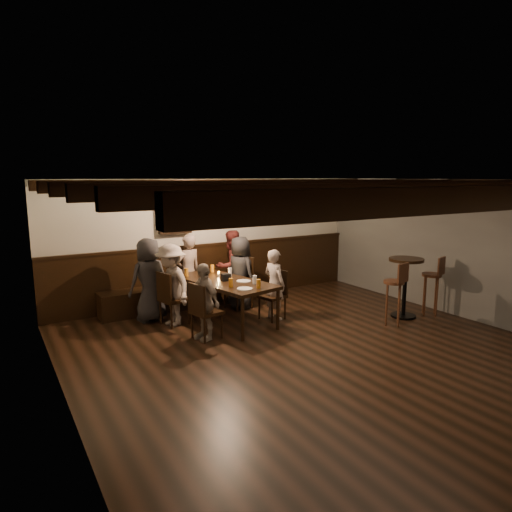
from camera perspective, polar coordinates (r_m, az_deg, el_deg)
room at (r=7.86m, az=-3.37°, el=-0.15°), size 7.00×7.00×7.00m
dining_table at (r=7.70m, az=-4.02°, el=-3.47°), size 1.25×2.07×0.72m
chair_left_near at (r=7.76m, az=-10.26°, el=-6.48°), size 0.49×0.49×0.91m
chair_left_far at (r=7.05m, az=-6.28°, el=-8.15°), size 0.47×0.47×0.87m
chair_right_near at (r=8.57m, az=-2.11°, el=-4.60°), size 0.52×0.52×0.97m
chair_right_far at (r=7.94m, az=2.13°, el=-6.05°), size 0.46×0.46×0.85m
person_bench_left at (r=7.93m, az=-13.21°, el=-2.93°), size 0.78×0.59×1.43m
person_bench_centre at (r=8.52m, az=-8.44°, el=-1.98°), size 0.57×0.43×1.41m
person_bench_right at (r=8.93m, az=-3.13°, el=-1.30°), size 0.78×0.67×1.42m
person_left_near at (r=7.64m, az=-10.55°, el=-3.58°), size 0.68×0.97×1.37m
person_left_far at (r=6.94m, az=-6.54°, el=-5.68°), size 0.42×0.73×1.18m
person_right_near at (r=8.50m, az=-1.97°, el=-2.08°), size 0.56×0.74×1.35m
person_right_far at (r=7.87m, az=2.31°, el=-3.55°), size 0.38×0.50×1.22m
pint_a at (r=8.07m, az=-8.70°, el=-2.01°), size 0.07×0.07×0.14m
pint_b at (r=8.33m, az=-5.49°, el=-1.56°), size 0.07×0.07×0.14m
pint_c at (r=7.57m, az=-6.28°, el=-2.74°), size 0.07×0.07×0.14m
pint_d at (r=8.01m, az=-3.25°, el=-1.99°), size 0.07×0.07×0.14m
pint_e at (r=7.20m, az=-3.16°, el=-3.36°), size 0.07×0.07×0.14m
pint_f at (r=7.39m, az=-0.15°, el=-2.99°), size 0.07×0.07×0.14m
pint_g at (r=7.11m, az=0.32°, el=-3.50°), size 0.07×0.07×0.14m
plate_near at (r=7.07m, az=-1.43°, el=-4.11°), size 0.24×0.24×0.01m
plate_far at (r=7.58m, az=-1.54°, el=-3.16°), size 0.24×0.24×0.01m
condiment_caddy at (r=7.64m, az=-3.80°, el=-2.67°), size 0.15×0.10×0.12m
candle at (r=7.99m, az=-4.70°, el=-2.38°), size 0.05×0.05×0.05m
high_top_table at (r=8.35m, az=18.16°, el=-2.71°), size 0.59×0.59×1.05m
bar_stool_left at (r=7.93m, az=16.78°, el=-5.50°), size 0.34×0.36×1.07m
bar_stool_right at (r=8.70m, az=21.01°, el=-4.37°), size 0.36×0.38×1.07m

